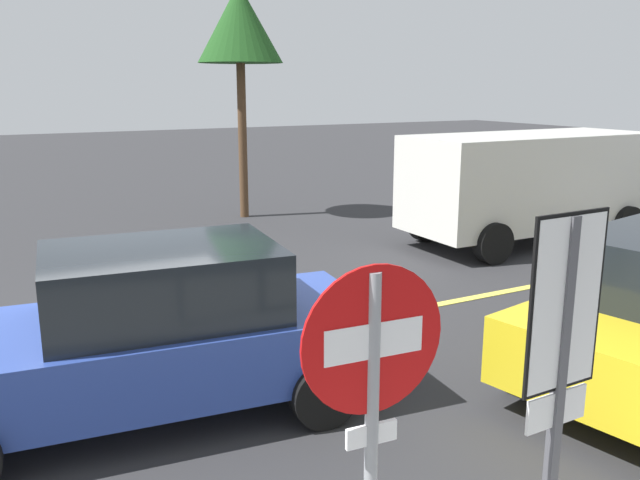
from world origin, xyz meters
name	(u,v)px	position (x,y,z in m)	size (l,w,h in m)	color
ground_plane	(142,362)	(0.00, 0.00, 0.00)	(80.00, 80.00, 0.00)	#2D2D30
lane_marking_centre	(361,319)	(3.00, 0.00, 0.01)	(28.00, 0.16, 0.01)	#E0D14C
stop_sign	(372,409)	(0.07, -4.81, 1.60)	(0.76, 0.08, 2.34)	gray
speed_limit_sign	(562,349)	(1.16, -4.99, 1.76)	(0.54, 0.06, 2.52)	#4C4C51
white_van	(528,181)	(8.39, 2.37, 1.27)	(5.22, 2.29, 2.20)	silver
car_blue_mid_road	(148,333)	(-0.20, -1.29, 0.83)	(4.65, 2.34, 1.67)	#2D479E
tree_left_verge	(240,26)	(4.33, 7.58, 4.47)	(1.98, 1.98, 5.41)	#513823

